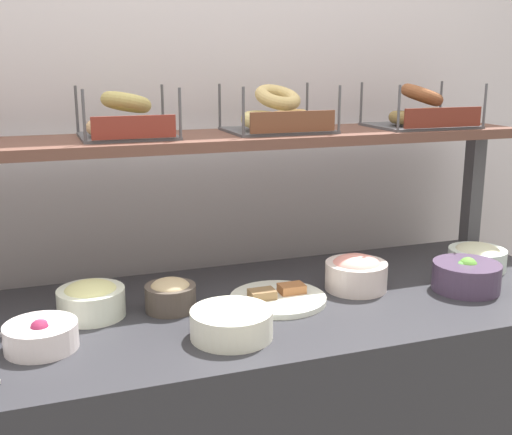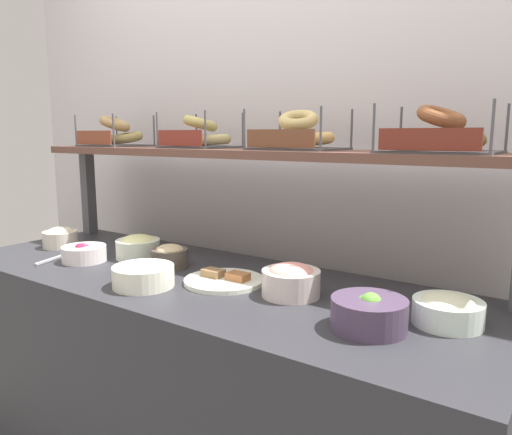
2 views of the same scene
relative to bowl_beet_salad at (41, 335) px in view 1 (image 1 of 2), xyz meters
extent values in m
cube|color=silver|center=(0.50, 0.64, 0.32)|extent=(3.22, 0.06, 2.40)
cube|color=#4C4C51|center=(1.45, 0.36, 0.17)|extent=(0.05, 0.05, 0.40)
cube|color=brown|center=(0.50, 0.36, 0.38)|extent=(1.98, 0.32, 0.03)
cylinder|color=white|center=(0.00, 0.00, 0.00)|extent=(0.17, 0.17, 0.06)
sphere|color=maroon|center=(0.00, -0.01, 0.02)|extent=(0.04, 0.04, 0.04)
sphere|color=#853353|center=(0.00, 0.00, 0.02)|extent=(0.04, 0.04, 0.04)
sphere|color=#A92C5D|center=(0.00, 0.01, 0.02)|extent=(0.03, 0.03, 0.03)
cylinder|color=white|center=(0.13, 0.16, 0.00)|extent=(0.17, 0.17, 0.07)
ellipsoid|color=#E9E798|center=(0.13, 0.16, 0.04)|extent=(0.13, 0.13, 0.05)
cylinder|color=#4D3B56|center=(1.16, 0.00, 0.01)|extent=(0.19, 0.19, 0.08)
sphere|color=#5FA23A|center=(1.16, 0.00, 0.04)|extent=(0.06, 0.06, 0.06)
sphere|color=#5FA94C|center=(1.14, 0.00, 0.04)|extent=(0.03, 0.03, 0.03)
sphere|color=green|center=(1.15, 0.00, 0.04)|extent=(0.04, 0.04, 0.04)
cylinder|color=white|center=(0.43, -0.09, 0.00)|extent=(0.20, 0.20, 0.07)
ellipsoid|color=white|center=(0.43, -0.09, 0.03)|extent=(0.15, 0.15, 0.05)
cylinder|color=silver|center=(0.86, 0.11, 0.01)|extent=(0.18, 0.18, 0.08)
ellipsoid|color=#F99B8F|center=(0.86, 0.11, 0.04)|extent=(0.14, 0.14, 0.06)
cylinder|color=#50453C|center=(0.33, 0.13, 0.00)|extent=(0.13, 0.13, 0.07)
ellipsoid|color=tan|center=(0.33, 0.13, 0.03)|extent=(0.10, 0.10, 0.05)
cylinder|color=white|center=(1.31, 0.14, 0.00)|extent=(0.18, 0.18, 0.06)
ellipsoid|color=beige|center=(1.31, 0.14, 0.03)|extent=(0.14, 0.14, 0.05)
cylinder|color=white|center=(0.62, 0.10, -0.03)|extent=(0.26, 0.26, 0.01)
cube|color=olive|center=(0.57, 0.10, -0.01)|extent=(0.07, 0.05, 0.02)
cube|color=#A16137|center=(0.66, 0.11, -0.01)|extent=(0.07, 0.05, 0.02)
cube|color=#4C4C51|center=(0.27, 0.38, 0.40)|extent=(0.26, 0.24, 0.01)
cylinder|color=#4C4C51|center=(0.15, 0.26, 0.47)|extent=(0.01, 0.01, 0.14)
cylinder|color=#4C4C51|center=(0.40, 0.26, 0.47)|extent=(0.01, 0.01, 0.14)
cylinder|color=#4C4C51|center=(0.15, 0.49, 0.47)|extent=(0.01, 0.01, 0.14)
cylinder|color=#4C4C51|center=(0.40, 0.49, 0.47)|extent=(0.01, 0.01, 0.14)
cube|color=maroon|center=(0.27, 0.26, 0.44)|extent=(0.22, 0.01, 0.06)
torus|color=tan|center=(0.23, 0.35, 0.43)|extent=(0.17, 0.17, 0.05)
torus|color=tan|center=(0.31, 0.41, 0.43)|extent=(0.17, 0.17, 0.05)
torus|color=tan|center=(0.27, 0.38, 0.49)|extent=(0.20, 0.20, 0.07)
cube|color=#4C4C51|center=(0.72, 0.38, 0.40)|extent=(0.31, 0.24, 0.01)
cylinder|color=#4C4C51|center=(0.58, 0.26, 0.47)|extent=(0.01, 0.01, 0.14)
cylinder|color=#4C4C51|center=(0.87, 0.26, 0.47)|extent=(0.01, 0.01, 0.14)
cylinder|color=#4C4C51|center=(0.58, 0.49, 0.47)|extent=(0.01, 0.01, 0.14)
cylinder|color=#4C4C51|center=(0.87, 0.49, 0.47)|extent=(0.01, 0.01, 0.14)
cube|color=brown|center=(0.72, 0.26, 0.44)|extent=(0.26, 0.01, 0.06)
torus|color=#CFBC74|center=(0.67, 0.35, 0.43)|extent=(0.18, 0.18, 0.06)
torus|color=#DEAE63|center=(0.77, 0.41, 0.43)|extent=(0.15, 0.15, 0.06)
torus|color=tan|center=(0.72, 0.38, 0.50)|extent=(0.18, 0.18, 0.08)
cube|color=#4C4C51|center=(1.21, 0.35, 0.40)|extent=(0.32, 0.24, 0.01)
cylinder|color=#4C4C51|center=(1.06, 0.23, 0.47)|extent=(0.01, 0.01, 0.14)
cylinder|color=#4C4C51|center=(1.37, 0.23, 0.47)|extent=(0.01, 0.01, 0.14)
cylinder|color=#4C4C51|center=(1.06, 0.46, 0.47)|extent=(0.01, 0.01, 0.14)
cylinder|color=#4C4C51|center=(1.37, 0.46, 0.47)|extent=(0.01, 0.01, 0.14)
cube|color=maroon|center=(1.21, 0.23, 0.44)|extent=(0.27, 0.01, 0.06)
torus|color=brown|center=(1.15, 0.32, 0.43)|extent=(0.16, 0.16, 0.05)
torus|color=brown|center=(1.26, 0.39, 0.43)|extent=(0.18, 0.18, 0.05)
torus|color=brown|center=(1.21, 0.35, 0.50)|extent=(0.18, 0.17, 0.08)
camera|label=1|loc=(0.01, -1.43, 0.61)|focal=44.95mm
camera|label=2|loc=(1.59, -1.12, 0.45)|focal=34.31mm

